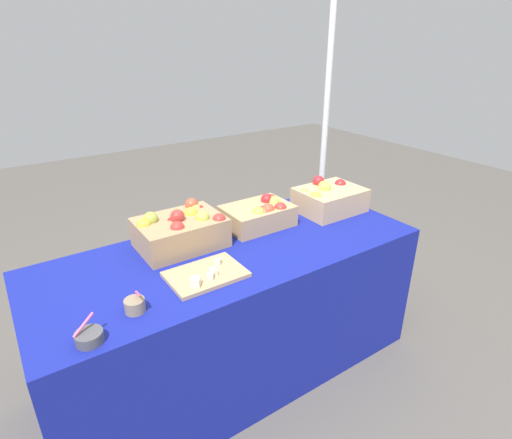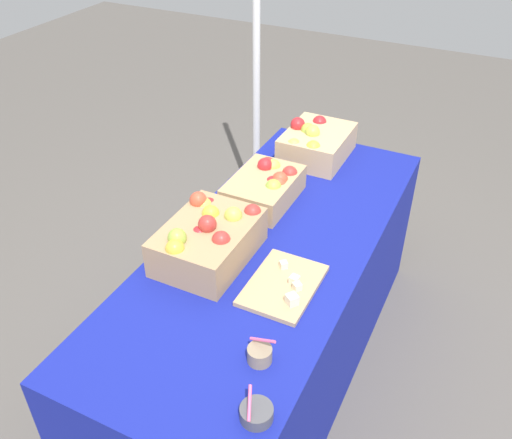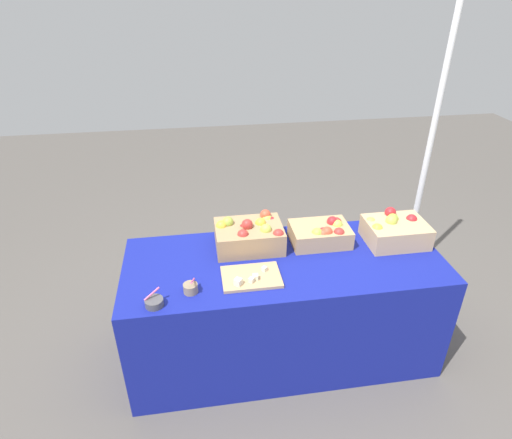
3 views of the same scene
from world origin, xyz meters
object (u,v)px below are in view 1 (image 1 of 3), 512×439
Objects in this scene: apple_crate_left at (329,198)px; tent_pole at (325,134)px; cutting_board_front at (206,274)px; apple_crate_middle at (260,214)px; sample_bowl_mid at (135,305)px; apple_crate_right at (181,230)px; sample_bowl_near at (89,337)px.

tent_pole is at bearing 50.22° from apple_crate_left.
cutting_board_front is 0.16× the size of tent_pole.
apple_crate_middle is 3.55× the size of sample_bowl_mid.
sample_bowl_mid is at bearing -133.43° from apple_crate_right.
apple_crate_left is 3.77× the size of sample_bowl_near.
apple_crate_left is 0.75m from tent_pole.
sample_bowl_mid is (-1.28, -0.32, -0.05)m from apple_crate_left.
apple_crate_right is 4.18× the size of sample_bowl_near.
apple_crate_middle is at bearing 173.10° from apple_crate_left.
apple_crate_middle is 0.91m from sample_bowl_mid.
sample_bowl_near is 0.20m from sample_bowl_mid.
apple_crate_left is at bearing -5.00° from apple_crate_right.
cutting_board_front is 1.64m from tent_pole.
tent_pole reaches higher than apple_crate_middle.
apple_crate_right is at bearing 175.00° from apple_crate_left.
sample_bowl_near is 2.17m from tent_pole.
apple_crate_right reaches higher than apple_crate_middle.
apple_crate_right is 0.74m from sample_bowl_near.
cutting_board_front is (-0.95, -0.25, -0.07)m from apple_crate_left.
sample_bowl_mid is at bearing -153.55° from tent_pole.
apple_crate_right is at bearing 83.04° from cutting_board_front.
sample_bowl_near is (-0.56, -0.48, -0.06)m from apple_crate_right.
cutting_board_front is 0.54m from sample_bowl_near.
apple_crate_middle is (-0.46, 0.06, -0.01)m from apple_crate_left.
apple_crate_left is at bearing -129.78° from tent_pole.
cutting_board_front is 0.34m from sample_bowl_mid.
apple_crate_left reaches higher than sample_bowl_mid.
apple_crate_right is 1.25× the size of cutting_board_front.
apple_crate_left reaches higher than sample_bowl_near.
sample_bowl_near is (-1.01, -0.45, -0.05)m from apple_crate_middle.
apple_crate_left is 0.90× the size of apple_crate_right.
sample_bowl_near is at bearing -156.77° from sample_bowl_mid.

